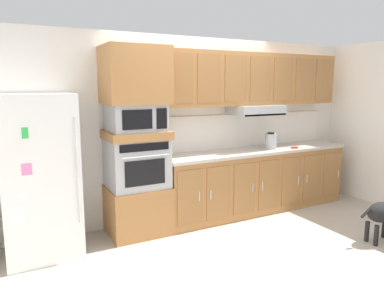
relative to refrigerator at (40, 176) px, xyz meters
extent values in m
plane|color=#B2A899|center=(2.05, -0.68, -0.88)|extent=(9.60, 9.60, 0.00)
cube|color=silver|center=(2.05, 0.43, 0.37)|extent=(6.20, 0.12, 2.50)
cube|color=white|center=(0.00, 0.00, 0.00)|extent=(0.76, 0.70, 1.76)
cylinder|color=silver|center=(0.33, -0.37, 0.10)|extent=(0.02, 0.02, 1.10)
cube|color=pink|center=(-0.14, -0.35, 0.17)|extent=(0.09, 0.01, 0.11)
cube|color=white|center=(-0.25, -0.35, -0.30)|extent=(0.11, 0.01, 0.16)
cube|color=green|center=(-0.13, -0.35, 0.52)|extent=(0.06, 0.01, 0.11)
cube|color=white|center=(-0.20, -0.35, -0.11)|extent=(0.08, 0.01, 0.07)
cube|color=#A8703D|center=(1.12, 0.07, -0.58)|extent=(0.74, 0.62, 0.60)
cube|color=#A8AAAF|center=(1.12, 0.07, 0.02)|extent=(0.70, 0.58, 0.60)
cube|color=black|center=(1.12, -0.23, -0.04)|extent=(0.49, 0.01, 0.30)
cube|color=black|center=(1.12, -0.23, 0.26)|extent=(0.59, 0.01, 0.09)
cylinder|color=#A8AAAF|center=(1.12, -0.25, 0.15)|extent=(0.56, 0.02, 0.02)
cube|color=#A8703D|center=(1.12, 0.07, 0.37)|extent=(0.74, 0.62, 0.10)
cube|color=#A8AAAF|center=(1.12, 0.07, 0.58)|extent=(0.64, 0.53, 0.32)
cube|color=black|center=(1.04, -0.20, 0.58)|extent=(0.35, 0.01, 0.22)
cube|color=black|center=(1.34, -0.20, 0.58)|extent=(0.13, 0.01, 0.24)
cube|color=#A8703D|center=(1.12, 0.07, 1.08)|extent=(0.74, 0.62, 0.68)
cube|color=#A8703D|center=(2.95, 0.07, -0.44)|extent=(2.93, 0.60, 0.88)
cube|color=#9A6738|center=(1.69, -0.24, -0.42)|extent=(0.35, 0.01, 0.70)
cylinder|color=#BCBCC1|center=(1.82, -0.25, -0.42)|extent=(0.01, 0.01, 0.12)
cube|color=#9A6738|center=(2.11, -0.24, -0.42)|extent=(0.35, 0.01, 0.70)
cylinder|color=#BCBCC1|center=(1.99, -0.25, -0.42)|extent=(0.01, 0.01, 0.12)
cube|color=#9A6738|center=(2.53, -0.24, -0.42)|extent=(0.35, 0.01, 0.70)
cylinder|color=#BCBCC1|center=(2.66, -0.25, -0.42)|extent=(0.01, 0.01, 0.12)
cube|color=#9A6738|center=(2.95, -0.24, -0.42)|extent=(0.35, 0.01, 0.70)
cylinder|color=#BCBCC1|center=(2.82, -0.25, -0.42)|extent=(0.01, 0.01, 0.12)
cube|color=#9A6738|center=(3.37, -0.24, -0.42)|extent=(0.35, 0.01, 0.70)
cylinder|color=#BCBCC1|center=(3.49, -0.25, -0.42)|extent=(0.01, 0.01, 0.12)
cube|color=#9A6738|center=(3.78, -0.24, -0.42)|extent=(0.35, 0.01, 0.70)
cylinder|color=#BCBCC1|center=(3.66, -0.25, -0.42)|extent=(0.01, 0.01, 0.12)
cube|color=#9A6738|center=(4.20, -0.24, -0.42)|extent=(0.35, 0.01, 0.70)
cylinder|color=#BCBCC1|center=(4.33, -0.25, -0.42)|extent=(0.01, 0.01, 0.12)
cube|color=#BCB2A3|center=(2.95, 0.07, 0.02)|extent=(2.97, 0.64, 0.04)
cube|color=white|center=(2.95, 0.36, 0.29)|extent=(2.97, 0.02, 0.50)
cube|color=#A8703D|center=(2.95, 0.20, 1.05)|extent=(2.93, 0.34, 0.74)
cube|color=#A8AAAF|center=(2.96, 0.13, 0.61)|extent=(0.76, 0.48, 0.14)
cube|color=black|center=(2.96, -0.09, 0.55)|extent=(0.72, 0.04, 0.02)
cube|color=#9A6738|center=(1.69, 0.02, 1.05)|extent=(0.35, 0.01, 0.63)
cube|color=#9A6738|center=(2.11, 0.02, 1.05)|extent=(0.35, 0.01, 0.63)
cube|color=#9A6738|center=(2.53, 0.02, 1.05)|extent=(0.35, 0.01, 0.63)
cube|color=#9A6738|center=(2.95, 0.02, 1.05)|extent=(0.35, 0.01, 0.63)
cube|color=#9A6738|center=(3.37, 0.02, 1.05)|extent=(0.35, 0.01, 0.63)
cube|color=#9A6738|center=(3.78, 0.02, 1.05)|extent=(0.35, 0.01, 0.63)
cube|color=#9A6738|center=(4.20, 0.02, 1.05)|extent=(0.35, 0.01, 0.63)
cylinder|color=red|center=(3.49, -0.13, 0.05)|extent=(0.10, 0.07, 0.03)
cylinder|color=silver|center=(3.54, -0.03, 0.05)|extent=(0.11, 0.06, 0.01)
cylinder|color=#A8AAAF|center=(3.17, 0.02, 0.15)|extent=(0.17, 0.17, 0.22)
cylinder|color=black|center=(3.17, 0.02, 0.27)|extent=(0.10, 0.10, 0.02)
ellipsoid|color=black|center=(3.58, -1.53, -0.51)|extent=(0.42, 0.28, 0.24)
cylinder|color=black|center=(3.32, -1.50, -0.49)|extent=(0.14, 0.05, 0.11)
cylinder|color=black|center=(3.72, -1.48, -0.76)|extent=(0.05, 0.05, 0.25)
cylinder|color=black|center=(3.44, -1.45, -0.76)|extent=(0.05, 0.05, 0.25)
cylinder|color=black|center=(3.43, -1.58, -0.76)|extent=(0.05, 0.05, 0.25)
camera|label=1|loc=(-0.30, -4.09, 0.96)|focal=33.75mm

